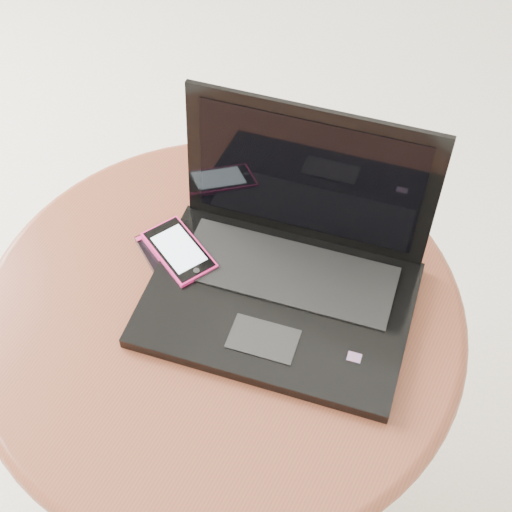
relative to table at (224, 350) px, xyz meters
The scene contains 4 objects.
table is the anchor object (origin of this frame).
laptop 0.17m from the table, 49.37° to the left, with size 0.36×0.30×0.21m.
phone_black 0.14m from the table, 159.20° to the left, with size 0.14×0.12×0.01m.
phone_pink 0.15m from the table, 154.11° to the left, with size 0.12×0.10×0.01m.
Camera 1 is at (0.32, -0.55, 1.26)m, focal length 52.86 mm.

